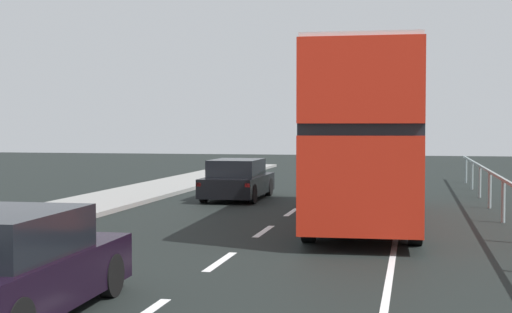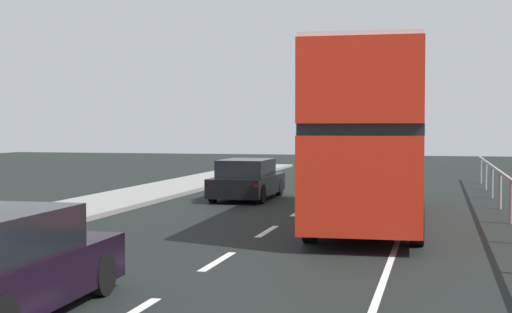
# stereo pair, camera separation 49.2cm
# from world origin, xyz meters

# --- Properties ---
(lane_paint_markings) EXTENTS (3.28, 46.00, 0.01)m
(lane_paint_markings) POSITION_xyz_m (1.92, 8.34, 0.00)
(lane_paint_markings) COLOR silver
(lane_paint_markings) RESTS_ON ground
(double_decker_bus_red) EXTENTS (2.93, 10.71, 4.38)m
(double_decker_bus_red) POSITION_xyz_m (2.27, 13.72, 2.34)
(double_decker_bus_red) COLOR red
(double_decker_bus_red) RESTS_ON ground
(sedan_car_ahead) EXTENTS (1.88, 4.32, 1.40)m
(sedan_car_ahead) POSITION_xyz_m (-2.48, 18.90, 0.67)
(sedan_car_ahead) COLOR black
(sedan_car_ahead) RESTS_ON ground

